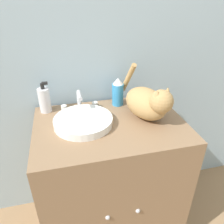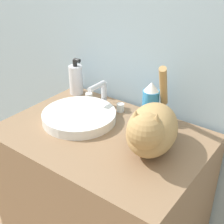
% 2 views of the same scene
% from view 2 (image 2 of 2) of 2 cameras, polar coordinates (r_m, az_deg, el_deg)
% --- Properties ---
extents(vanity_cabinet, '(0.76, 0.55, 0.80)m').
position_cam_2_polar(vanity_cabinet, '(1.43, -1.53, -17.60)').
color(vanity_cabinet, '#8C6B4C').
rests_on(vanity_cabinet, ground_plane).
extents(sink_basin, '(0.29, 0.29, 0.04)m').
position_cam_2_polar(sink_basin, '(1.25, -6.02, -0.79)').
color(sink_basin, white).
rests_on(sink_basin, vanity_cabinet).
extents(faucet, '(0.21, 0.11, 0.12)m').
position_cam_2_polar(faucet, '(1.34, -1.78, 3.03)').
color(faucet, silver).
rests_on(faucet, vanity_cabinet).
extents(cat, '(0.24, 0.40, 0.26)m').
position_cam_2_polar(cat, '(1.04, 7.21, -2.98)').
color(cat, tan).
rests_on(cat, vanity_cabinet).
extents(soap_bottle, '(0.06, 0.06, 0.17)m').
position_cam_2_polar(soap_bottle, '(1.46, -6.62, 5.98)').
color(soap_bottle, silver).
rests_on(soap_bottle, vanity_cabinet).
extents(spray_bottle, '(0.07, 0.07, 0.16)m').
position_cam_2_polar(spray_bottle, '(1.23, 7.06, 1.77)').
color(spray_bottle, '#338CCC').
rests_on(spray_bottle, vanity_cabinet).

